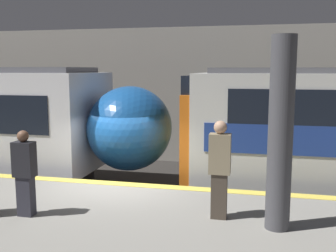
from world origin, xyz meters
The scene contains 6 objects.
ground_plane centered at (0.00, 0.00, 0.00)m, with size 120.00×120.00×0.00m, color #282623.
platform centered at (0.00, -2.42, 0.53)m, with size 40.00×4.85×1.08m.
station_rear_barrier centered at (0.00, 6.90, 2.70)m, with size 50.00×0.15×5.39m.
support_pillar_near centered at (3.61, -2.02, 2.68)m, with size 0.41×0.41×3.21m.
person_waiting centered at (-0.86, -2.43, 1.90)m, with size 0.38×0.24×1.58m.
person_walking centered at (2.60, -1.77, 2.01)m, with size 0.38×0.24×1.78m.
Camera 1 is at (3.22, -8.61, 3.73)m, focal length 42.00 mm.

